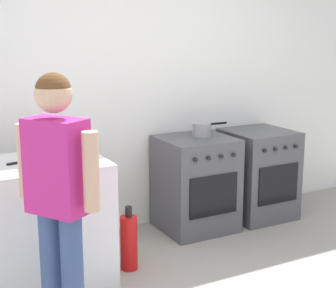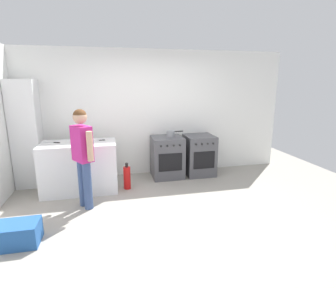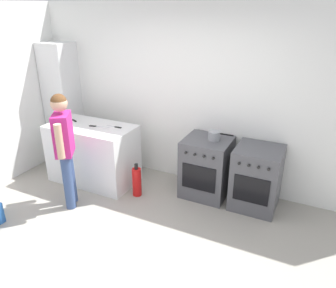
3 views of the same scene
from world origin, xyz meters
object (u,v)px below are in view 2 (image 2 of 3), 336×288
knife_chef (86,142)px  larder_cabinet (27,134)px  oven_left (167,157)px  recycling_crate_lower (17,234)px  knife_carving (52,142)px  person (82,151)px  oven_right (199,155)px  knife_utility (99,140)px  fire_extinguisher (127,178)px  pot (171,134)px

knife_chef → larder_cabinet: (-1.08, 0.46, 0.10)m
oven_left → larder_cabinet: (-2.65, 0.10, 0.57)m
recycling_crate_lower → knife_carving: bearing=84.7°
recycling_crate_lower → person: bearing=49.1°
knife_carving → larder_cabinet: larder_cabinet is taller
oven_right → oven_left: bearing=180.0°
knife_utility → knife_carving: bearing=-179.7°
knife_utility → larder_cabinet: (-1.30, 0.37, 0.10)m
oven_right → fire_extinguisher: 1.66m
person → recycling_crate_lower: 1.38m
oven_right → person: 2.56m
recycling_crate_lower → knife_utility: bearing=60.2°
knife_carving → recycling_crate_lower: (-0.16, -1.67, -0.76)m
person → larder_cabinet: larder_cabinet is taller
knife_carving → oven_left: bearing=7.1°
pot → recycling_crate_lower: (-2.39, -1.97, -0.77)m
fire_extinguisher → recycling_crate_lower: 2.05m
oven_left → pot: bearing=21.7°
fire_extinguisher → recycling_crate_lower: fire_extinguisher is taller
knife_chef → larder_cabinet: size_ratio=0.15×
oven_left → pot: (0.08, 0.03, 0.49)m
oven_right → pot: (-0.62, 0.03, 0.49)m
person → fire_extinguisher: size_ratio=3.12×
pot → knife_utility: (-1.43, -0.30, -0.01)m
knife_utility → fire_extinguisher: 0.86m
pot → knife_chef: pot is taller
pot → larder_cabinet: (-2.73, 0.07, 0.09)m
knife_carving → fire_extinguisher: knife_carving is taller
oven_left → recycling_crate_lower: size_ratio=1.63×
oven_right → knife_utility: 2.12m
knife_utility → knife_chef: 0.24m
pot → larder_cabinet: 2.73m
oven_left → person: 1.96m
knife_chef → person: size_ratio=0.20×
knife_utility → larder_cabinet: bearing=164.3°
knife_chef → recycling_crate_lower: 1.91m
knife_carving → knife_chef: bearing=-8.7°
knife_utility → fire_extinguisher: (0.48, -0.21, -0.69)m
knife_carving → person: person is taller
pot → knife_carving: (-2.23, -0.30, -0.01)m
knife_chef → fire_extinguisher: size_ratio=0.62×
pot → fire_extinguisher: bearing=-151.8°
oven_left → knife_carving: (-2.15, -0.27, 0.48)m
knife_chef → person: person is taller
knife_chef → recycling_crate_lower: bearing=-114.9°
oven_right → larder_cabinet: (-3.36, 0.10, 0.57)m
person → fire_extinguisher: person is taller
oven_left → knife_carving: bearing=-172.9°
oven_right → knife_utility: size_ratio=3.39×
oven_right → person: size_ratio=0.54×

